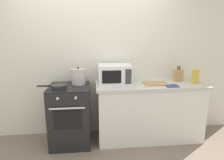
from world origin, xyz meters
The scene contains 11 objects.
back_wall centered at (0.30, 0.97, 1.25)m, with size 4.40×0.10×2.50m, color silver.
lower_cabinet_right centered at (0.90, 0.62, 0.44)m, with size 1.64×0.56×0.88m, color white.
countertop_right centered at (0.90, 0.62, 0.90)m, with size 1.70×0.60×0.04m, color beige.
stove centered at (-0.35, 0.60, 0.46)m, with size 0.60×0.64×0.92m.
stock_pot centered at (-0.21, 0.72, 1.04)m, with size 0.30×0.22×0.27m.
frying_pan centered at (-0.48, 0.52, 0.95)m, with size 0.42×0.22×0.05m.
microwave centered at (0.34, 0.68, 1.07)m, with size 0.50×0.37×0.30m.
cutting_board centered at (0.98, 0.60, 0.93)m, with size 0.36×0.26×0.02m, color tan.
knife_block centered at (1.39, 0.74, 1.02)m, with size 0.13×0.10×0.25m.
pasta_box centered at (1.59, 0.57, 1.03)m, with size 0.08×0.08×0.22m, color gold.
oven_mitt centered at (1.17, 0.44, 0.93)m, with size 0.18×0.14×0.02m, color #33477A.
Camera 1 is at (-0.00, -2.28, 1.70)m, focal length 31.71 mm.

